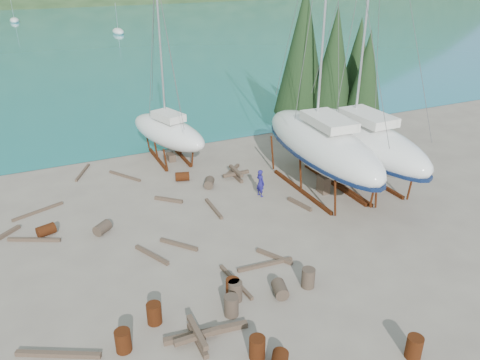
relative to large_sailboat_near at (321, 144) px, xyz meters
name	(u,v)px	position (x,y,z in m)	size (l,w,h in m)	color
ground	(256,252)	(-6.63, -4.60, -2.97)	(600.00, 600.00, 0.00)	#6B5F55
cypress_near_right	(334,65)	(5.87, 7.40, 2.82)	(3.60, 3.60, 10.00)	black
cypress_mid_right	(366,80)	(7.37, 5.40, 1.95)	(3.06, 3.06, 8.50)	black
cypress_back_left	(303,50)	(4.37, 9.40, 3.69)	(4.14, 4.14, 11.50)	black
cypress_far_right	(357,67)	(8.87, 8.40, 2.24)	(3.24, 3.24, 9.00)	black
moored_boat_mid	(118,32)	(3.37, 75.40, -2.58)	(2.00, 5.00, 6.05)	silver
moored_boat_far	(14,21)	(-14.63, 105.40, -2.58)	(2.00, 5.00, 6.05)	silver
large_sailboat_near	(321,144)	(0.00, 0.00, 0.00)	(4.15, 11.89, 18.43)	silver
large_sailboat_far	(359,139)	(2.59, -0.28, -0.02)	(3.49, 11.45, 18.03)	silver
small_sailboat_shore	(168,131)	(-6.85, 8.60, -0.92)	(4.66, 8.16, 12.45)	silver
worker	(260,183)	(-3.68, 0.64, -2.12)	(0.62, 0.41, 1.70)	navy
drum_1	(280,289)	(-7.17, -7.93, -2.68)	(0.58, 0.58, 0.88)	#2D2823
drum_2	(46,230)	(-15.67, 1.31, -2.68)	(0.58, 0.58, 0.88)	#552D0E
drum_3	(257,348)	(-9.60, -10.59, -2.53)	(0.58, 0.58, 0.88)	#552D0E
drum_4	(182,177)	(-7.22, 4.66, -2.68)	(0.58, 0.58, 0.88)	#552D0E
drum_5	(308,278)	(-5.79, -7.94, -2.53)	(0.58, 0.58, 0.88)	#2D2823
drum_7	(414,347)	(-4.58, -12.90, -2.53)	(0.58, 0.58, 0.88)	#552D0E
drum_10	(154,313)	(-12.40, -7.33, -2.53)	(0.58, 0.58, 0.88)	#552D0E
drum_11	(209,183)	(-6.00, 3.07, -2.68)	(0.58, 0.58, 0.88)	#2D2823
drum_13	(123,341)	(-13.79, -8.26, -2.53)	(0.58, 0.58, 0.88)	#552D0E
drum_14	(233,288)	(-9.02, -7.21, -2.53)	(0.58, 0.58, 0.88)	#552D0E
drum_15	(102,228)	(-13.02, 0.31, -2.68)	(0.58, 0.58, 0.88)	#2D2823
drum_16	(231,306)	(-9.52, -8.18, -2.53)	(0.58, 0.58, 0.88)	#2D2823
drum_17	(235,291)	(-9.00, -7.42, -2.53)	(0.58, 0.58, 0.88)	#2D2823
timber_0	(83,172)	(-12.87, 8.56, -2.90)	(0.14, 2.68, 0.14)	brown
timber_1	(300,204)	(-2.19, -1.44, -2.87)	(0.19, 1.83, 0.19)	brown
timber_2	(2,236)	(-17.76, 1.97, -2.87)	(0.19, 2.21, 0.19)	brown
timber_3	(236,282)	(-8.52, -6.43, -2.89)	(0.15, 2.68, 0.15)	brown
timber_4	(179,244)	(-9.85, -2.55, -2.88)	(0.17, 2.13, 0.17)	brown
timber_5	(265,265)	(-6.77, -5.84, -2.89)	(0.16, 2.71, 0.16)	brown
timber_6	(233,170)	(-3.68, 4.64, -2.87)	(0.19, 1.88, 0.19)	brown
timber_7	(274,256)	(-6.07, -5.45, -2.88)	(0.17, 1.93, 0.17)	brown
timber_8	(169,200)	(-8.87, 2.29, -2.87)	(0.19, 1.77, 0.19)	brown
timber_9	(125,176)	(-10.46, 6.79, -2.89)	(0.15, 2.70, 0.15)	brown
timber_10	(214,209)	(-6.88, 0.19, -2.89)	(0.16, 2.43, 0.16)	brown
timber_12	(152,255)	(-11.30, -2.87, -2.88)	(0.17, 2.28, 0.17)	brown
timber_14	(58,354)	(-15.98, -7.56, -2.88)	(0.18, 3.07, 0.18)	brown
timber_15	(38,211)	(-15.91, 4.05, -2.89)	(0.15, 2.92, 0.15)	brown
timber_16	(206,333)	(-10.83, -8.81, -2.85)	(0.23, 3.22, 0.23)	brown
timber_17	(34,240)	(-16.30, 0.96, -2.89)	(0.16, 2.68, 0.16)	brown
timber_pile_fore	(197,336)	(-11.26, -9.03, -2.67)	(1.80, 1.80, 0.60)	brown
timber_pile_aft	(236,174)	(-3.94, 3.59, -2.67)	(1.80, 1.80, 0.60)	brown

